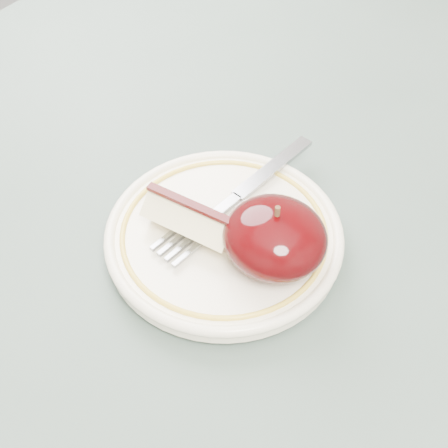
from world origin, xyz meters
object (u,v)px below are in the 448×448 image
Objects in this scene: plate at (224,236)px; apple_half at (275,237)px; fork at (236,198)px; table at (259,304)px.

plate is 0.05m from apple_half.
fork reaches higher than plate.
apple_half reaches higher than fork.
plate is at bearing -136.91° from table.
fork is (-0.06, 0.03, -0.02)m from apple_half.
fork is at bearing 150.69° from apple_half.
plate is at bearing -178.85° from apple_half.
table is at bearing 135.58° from apple_half.
table is at bearing -100.28° from fork.
fork is at bearing 163.18° from table.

